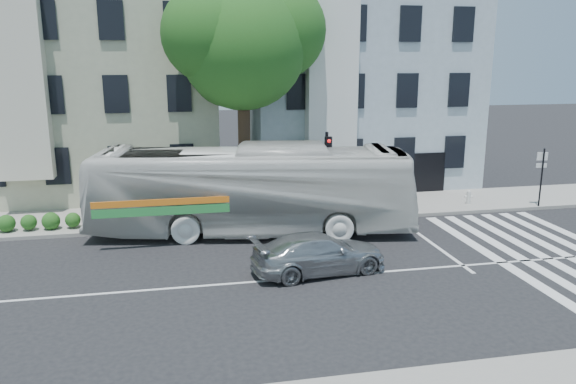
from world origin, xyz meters
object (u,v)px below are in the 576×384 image
object	(u,v)px
bus	(251,190)
sedan	(319,253)
fire_hydrant	(469,197)
traffic_signal	(327,165)

from	to	relation	value
bus	sedan	size ratio (longest dim) A/B	2.85
bus	fire_hydrant	world-z (taller)	bus
traffic_signal	fire_hydrant	size ratio (longest dim) A/B	5.96
sedan	traffic_signal	size ratio (longest dim) A/B	1.15
sedan	traffic_signal	world-z (taller)	traffic_signal
fire_hydrant	traffic_signal	bearing A→B (deg)	-170.36
traffic_signal	fire_hydrant	xyz separation A→B (m)	(7.43, 1.26, -2.07)
traffic_signal	fire_hydrant	world-z (taller)	traffic_signal
bus	sedan	bearing A→B (deg)	-152.20
traffic_signal	sedan	bearing A→B (deg)	-116.18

